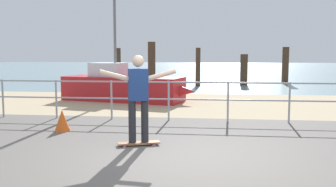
{
  "coord_description": "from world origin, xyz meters",
  "views": [
    {
      "loc": [
        0.5,
        -6.09,
        1.79
      ],
      "look_at": [
        -0.43,
        2.0,
        0.9
      ],
      "focal_mm": 40.52,
      "sensor_mm": 36.0,
      "label": 1
    }
  ],
  "objects": [
    {
      "name": "beach_strip",
      "position": [
        0.0,
        7.0,
        0.0
      ],
      "size": [
        24.0,
        6.0,
        0.04
      ],
      "primitive_type": "cube",
      "color": "tan",
      "rests_on": "ground"
    },
    {
      "name": "groyne_post_2",
      "position": [
        -0.21,
        13.73,
        1.01
      ],
      "size": [
        0.25,
        0.25,
        2.02
      ],
      "primitive_type": "cylinder",
      "color": "#422D1E",
      "rests_on": "ground"
    },
    {
      "name": "skateboard",
      "position": [
        -0.86,
        0.87,
        0.07
      ],
      "size": [
        0.82,
        0.45,
        0.08
      ],
      "color": "brown",
      "rests_on": "ground"
    },
    {
      "name": "skateboarder",
      "position": [
        -0.86,
        0.87,
        1.02
      ],
      "size": [
        1.4,
        0.56,
        1.65
      ],
      "color": "#26262B",
      "rests_on": "skateboard"
    },
    {
      "name": "groyne_post_3",
      "position": [
        2.22,
        14.65,
        0.84
      ],
      "size": [
        0.4,
        0.4,
        1.68
      ],
      "primitive_type": "cylinder",
      "color": "#422D1E",
      "rests_on": "ground"
    },
    {
      "name": "traffic_cone",
      "position": [
        -2.83,
        1.99,
        0.25
      ],
      "size": [
        0.36,
        0.36,
        0.5
      ],
      "primitive_type": "cone",
      "color": "#E55919",
      "rests_on": "ground"
    },
    {
      "name": "groyne_post_0",
      "position": [
        -5.09,
        16.2,
        1.02
      ],
      "size": [
        0.32,
        0.32,
        2.04
      ],
      "primitive_type": "cylinder",
      "color": "#422D1E",
      "rests_on": "ground"
    },
    {
      "name": "ground_plane",
      "position": [
        0.0,
        -1.0,
        0.0
      ],
      "size": [
        24.0,
        10.0,
        0.04
      ],
      "primitive_type": "cube",
      "color": "#605B56",
      "rests_on": "ground"
    },
    {
      "name": "sea_surface",
      "position": [
        0.0,
        35.0,
        0.0
      ],
      "size": [
        72.0,
        50.0,
        0.04
      ],
      "primitive_type": "cube",
      "color": "#75939E",
      "rests_on": "ground"
    },
    {
      "name": "railing_fence",
      "position": [
        -1.36,
        3.6,
        0.7
      ],
      "size": [
        13.75,
        0.05,
        1.05
      ],
      "color": "#9EA0A5",
      "rests_on": "ground"
    },
    {
      "name": "groyne_post_1",
      "position": [
        -2.65,
        13.68,
        1.17
      ],
      "size": [
        0.4,
        0.4,
        2.33
      ],
      "primitive_type": "cylinder",
      "color": "#422D1E",
      "rests_on": "ground"
    },
    {
      "name": "sailboat",
      "position": [
        -2.57,
        7.4,
        0.52
      ],
      "size": [
        5.07,
        2.38,
        5.55
      ],
      "color": "#B21E23",
      "rests_on": "ground"
    },
    {
      "name": "groyne_post_4",
      "position": [
        4.66,
        16.12,
        1.04
      ],
      "size": [
        0.37,
        0.37,
        2.08
      ],
      "primitive_type": "cylinder",
      "color": "#422D1E",
      "rests_on": "ground"
    }
  ]
}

